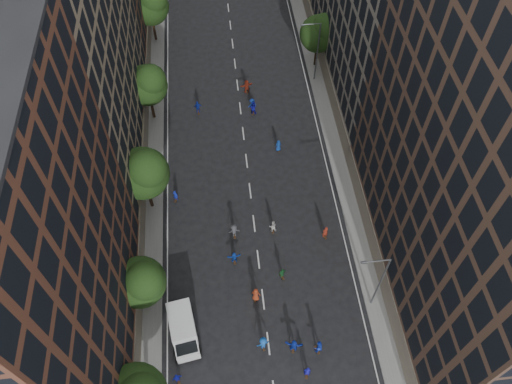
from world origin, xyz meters
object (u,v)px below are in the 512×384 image
cargo_van (183,330)px  skater_1 (307,372)px  streetlamp_far (316,49)px  skater_2 (318,347)px  streetlamp_near (379,280)px

cargo_van → skater_1: size_ratio=3.07×
cargo_van → skater_1: bearing=-33.1°
streetlamp_far → skater_2: size_ratio=4.77×
cargo_van → skater_2: cargo_van is taller
streetlamp_near → skater_2: 8.33m
streetlamp_near → skater_1: bearing=-139.5°
streetlamp_near → skater_2: bearing=-145.2°
cargo_van → skater_2: (12.29, -2.72, -0.49)m
cargo_van → skater_1: 11.97m
skater_1 → skater_2: (1.35, 2.10, 0.07)m
streetlamp_near → cargo_van: streetlamp_near is taller
skater_1 → cargo_van: bearing=-14.2°
cargo_van → skater_2: bearing=-21.8°
streetlamp_far → skater_1: (-7.25, -39.20, -4.29)m
streetlamp_far → streetlamp_near: bearing=-90.0°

